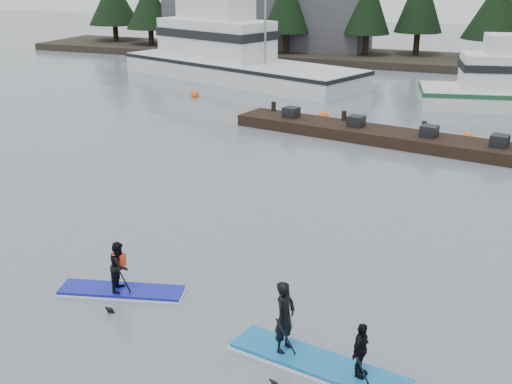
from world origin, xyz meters
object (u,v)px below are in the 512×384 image
at_px(floating_dock, 396,138).
at_px(paddleboard_solo, 120,276).
at_px(fishing_boat_large, 233,68).
at_px(paddleboard_duo, 316,345).

distance_m(floating_dock, paddleboard_solo, 17.08).
relative_size(fishing_boat_large, paddleboard_duo, 4.92).
bearing_deg(floating_dock, paddleboard_solo, -92.11).
relative_size(floating_dock, paddleboard_solo, 5.02).
bearing_deg(paddleboard_solo, floating_dock, 62.25).
bearing_deg(floating_dock, paddleboard_duo, -74.14).
height_order(fishing_boat_large, floating_dock, fishing_boat_large).
bearing_deg(paddleboard_solo, paddleboard_duo, -26.81).
distance_m(fishing_boat_large, paddleboard_solo, 31.02).
bearing_deg(fishing_boat_large, paddleboard_duo, -43.77).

